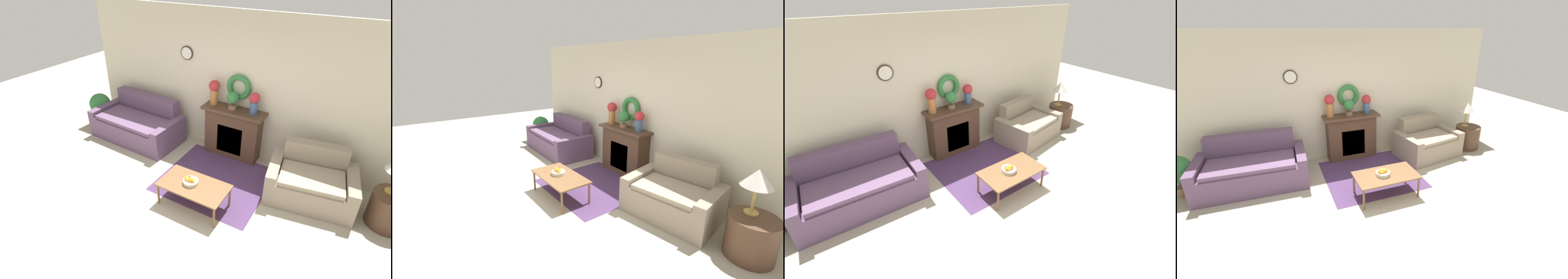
{
  "view_description": "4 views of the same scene",
  "coord_description": "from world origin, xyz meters",
  "views": [
    {
      "loc": [
        2.04,
        -2.39,
        3.42
      ],
      "look_at": [
        -0.28,
        1.45,
        0.72
      ],
      "focal_mm": 28.0,
      "sensor_mm": 36.0,
      "label": 1
    },
    {
      "loc": [
        3.78,
        -1.34,
        2.31
      ],
      "look_at": [
        -0.2,
        1.56,
        0.84
      ],
      "focal_mm": 24.0,
      "sensor_mm": 36.0,
      "label": 2
    },
    {
      "loc": [
        -2.36,
        -1.79,
        3.05
      ],
      "look_at": [
        0.04,
        1.5,
        0.66
      ],
      "focal_mm": 24.0,
      "sensor_mm": 36.0,
      "label": 3
    },
    {
      "loc": [
        -1.49,
        -2.79,
        2.71
      ],
      "look_at": [
        0.13,
        1.4,
        0.79
      ],
      "focal_mm": 24.0,
      "sensor_mm": 36.0,
      "label": 4
    }
  ],
  "objects": [
    {
      "name": "vase_on_mantel_left",
      "position": [
        -0.43,
        2.37,
        1.27
      ],
      "size": [
        0.21,
        0.21,
        0.47
      ],
      "color": "#AD6B38",
      "rests_on": "fireplace"
    },
    {
      "name": "potted_plant_on_mantel",
      "position": [
        -0.03,
        2.35,
        1.2
      ],
      "size": [
        0.22,
        0.22,
        0.34
      ],
      "color": "#8E664C",
      "rests_on": "fireplace"
    },
    {
      "name": "fireplace",
      "position": [
        0.01,
        2.37,
        0.51
      ],
      "size": [
        1.2,
        0.41,
        1.0
      ],
      "color": "#4C3323",
      "rests_on": "ground_plane"
    },
    {
      "name": "side_table_by_loveseat",
      "position": [
        2.77,
        1.84,
        0.27
      ],
      "size": [
        0.57,
        0.57,
        0.54
      ],
      "color": "#4C3323",
      "rests_on": "ground_plane"
    },
    {
      "name": "wall_back",
      "position": [
        -0.0,
        2.57,
        1.35
      ],
      "size": [
        6.8,
        0.16,
        2.7
      ],
      "color": "beige",
      "rests_on": "ground_plane"
    },
    {
      "name": "loveseat_right",
      "position": [
        1.63,
        1.86,
        0.3
      ],
      "size": [
        1.46,
        1.12,
        0.84
      ],
      "rotation": [
        0.0,
        0.0,
        0.16
      ],
      "color": "gray",
      "rests_on": "ground_plane"
    },
    {
      "name": "table_lamp",
      "position": [
        2.7,
        1.9,
        1.0
      ],
      "size": [
        0.36,
        0.36,
        0.58
      ],
      "color": "#B28E42",
      "rests_on": "side_table_by_loveseat"
    },
    {
      "name": "fruit_bowl",
      "position": [
        0.06,
        0.73,
        0.45
      ],
      "size": [
        0.24,
        0.24,
        0.12
      ],
      "color": "beige",
      "rests_on": "coffee_table"
    },
    {
      "name": "coffee_table",
      "position": [
        0.12,
        0.73,
        0.37
      ],
      "size": [
        1.07,
        0.61,
        0.41
      ],
      "color": "brown",
      "rests_on": "ground_plane"
    },
    {
      "name": "couch_left",
      "position": [
        -2.02,
        1.95,
        0.32
      ],
      "size": [
        1.94,
        1.06,
        0.89
      ],
      "rotation": [
        0.0,
        0.0,
        -0.04
      ],
      "color": "#604766",
      "rests_on": "ground_plane"
    },
    {
      "name": "vase_on_mantel_right",
      "position": [
        0.37,
        2.37,
        1.23
      ],
      "size": [
        0.2,
        0.2,
        0.4
      ],
      "color": "#3D5684",
      "rests_on": "fireplace"
    },
    {
      "name": "ground_plane",
      "position": [
        0.0,
        0.0,
        0.0
      ],
      "size": [
        16.0,
        16.0,
        0.0
      ],
      "primitive_type": "plane",
      "color": "#ADA38E"
    },
    {
      "name": "floor_rug",
      "position": [
        0.12,
        1.47,
        0.0
      ],
      "size": [
        1.8,
        1.71,
        0.01
      ],
      "color": "#4C335B",
      "rests_on": "ground_plane"
    }
  ]
}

